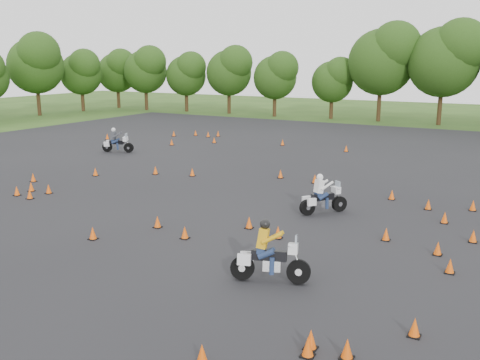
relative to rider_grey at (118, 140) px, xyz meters
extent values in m
plane|color=#2D5119|center=(14.52, -12.32, -0.89)|extent=(140.00, 140.00, 0.00)
plane|color=black|center=(14.52, -6.32, -0.89)|extent=(62.00, 62.00, 0.00)
cone|color=#ED550A|center=(1.45, 4.42, -0.66)|extent=(0.26, 0.26, 0.45)
cone|color=#ED550A|center=(6.97, -4.73, -0.66)|extent=(0.26, 0.26, 0.45)
cone|color=#ED550A|center=(23.37, -10.52, -0.66)|extent=(0.26, 0.26, 0.45)
cone|color=#ED550A|center=(0.10, 9.76, -0.66)|extent=(0.26, 0.26, 0.45)
cone|color=#ED550A|center=(22.70, -18.21, -0.66)|extent=(0.26, 0.26, 0.45)
cone|color=#ED550A|center=(20.02, -19.95, -0.66)|extent=(0.26, 0.26, 0.45)
cone|color=#ED550A|center=(4.24, -6.71, -0.66)|extent=(0.26, 0.26, 0.45)
cone|color=#ED550A|center=(22.06, -4.84, -0.66)|extent=(0.26, 0.26, 0.45)
cone|color=#ED550A|center=(23.96, -11.98, -0.66)|extent=(0.26, 0.26, 0.45)
cone|color=#ED550A|center=(5.18, -10.90, -0.66)|extent=(0.26, 0.26, 0.45)
cone|color=#ED550A|center=(13.23, -12.68, -0.66)|extent=(0.26, 0.26, 0.45)
cone|color=#ED550A|center=(13.69, -2.17, -0.66)|extent=(0.26, 0.26, 0.45)
cone|color=#ED550A|center=(5.22, -12.07, -0.66)|extent=(0.26, 0.26, 0.45)
cone|color=#ED550A|center=(2.39, -9.46, -0.66)|extent=(0.26, 0.26, 0.45)
cone|color=#ED550A|center=(23.01, -6.61, -0.66)|extent=(0.26, 0.26, 0.45)
cone|color=#ED550A|center=(14.16, 8.02, -0.66)|extent=(0.26, 0.26, 0.45)
cone|color=#ED550A|center=(24.27, -8.55, -0.66)|extent=(0.26, 0.26, 0.45)
cone|color=#ED550A|center=(12.03, -14.96, -0.66)|extent=(0.26, 0.26, 0.45)
cone|color=#ED550A|center=(17.92, -11.57, -0.66)|extent=(0.26, 0.26, 0.45)
cone|color=#ED550A|center=(3.73, 6.95, -0.66)|extent=(0.26, 0.26, 0.45)
cone|color=#ED550A|center=(-5.04, 4.35, -0.66)|extent=(0.26, 0.26, 0.45)
cone|color=#ED550A|center=(-1.29, 8.48, -0.66)|extent=(0.26, 0.26, 0.45)
cone|color=#ED550A|center=(15.82, -2.42, -0.66)|extent=(0.26, 0.26, 0.45)
cone|color=#ED550A|center=(23.80, -4.09, -0.66)|extent=(0.26, 0.26, 0.45)
cone|color=#ED550A|center=(20.25, -3.88, -0.66)|extent=(0.26, 0.26, 0.45)
cone|color=#ED550A|center=(8.96, 8.49, -0.66)|extent=(0.26, 0.26, 0.45)
cone|color=#ED550A|center=(4.05, -11.00, -0.66)|extent=(0.26, 0.26, 0.45)
cone|color=#ED550A|center=(21.91, -18.55, -0.66)|extent=(0.26, 0.26, 0.45)
cone|color=#ED550A|center=(21.84, -18.21, -0.66)|extent=(0.26, 0.26, 0.45)
cone|color=#ED550A|center=(23.80, -16.49, -0.66)|extent=(0.26, 0.26, 0.45)
cone|color=#ED550A|center=(14.93, -13.26, -0.66)|extent=(0.26, 0.26, 0.45)
cone|color=#ED550A|center=(1.53, 9.55, -0.66)|extent=(0.26, 0.26, 0.45)
cone|color=#ED550A|center=(2.07, 10.29, -0.66)|extent=(0.26, 0.26, 0.45)
cone|color=#ED550A|center=(4.15, -11.93, -0.66)|extent=(0.26, 0.26, 0.45)
cone|color=#ED550A|center=(9.10, -4.11, -0.66)|extent=(0.26, 0.26, 0.45)
cone|color=#ED550A|center=(16.43, -11.03, -0.66)|extent=(0.26, 0.26, 0.45)
cone|color=#ED550A|center=(21.47, -9.86, -0.66)|extent=(0.26, 0.26, 0.45)
camera|label=1|loc=(25.79, -28.66, 5.57)|focal=40.00mm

